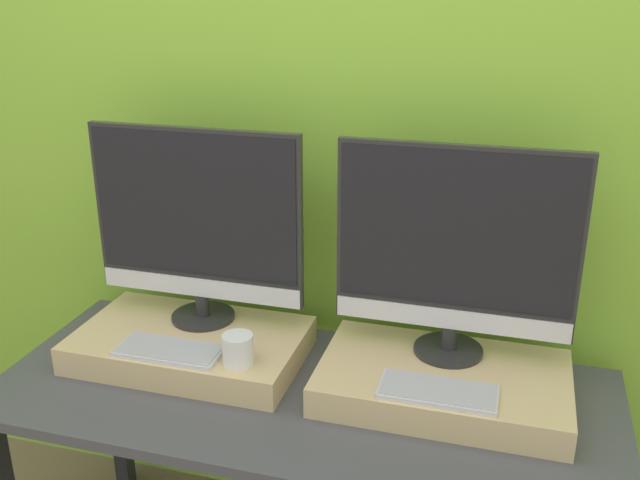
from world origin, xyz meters
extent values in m
cube|color=#8CC638|center=(0.00, 0.76, 1.30)|extent=(8.00, 0.04, 2.60)
cube|color=#47474C|center=(0.00, 0.34, 0.69)|extent=(1.65, 0.69, 0.03)
cube|color=#232328|center=(-0.76, 0.63, 0.34)|extent=(0.05, 0.05, 0.67)
cube|color=#D6B77F|center=(-0.36, 0.42, 0.74)|extent=(0.64, 0.39, 0.08)
cylinder|color=#282828|center=(-0.36, 0.51, 0.79)|extent=(0.18, 0.18, 0.01)
cylinder|color=#282828|center=(-0.36, 0.51, 0.83)|extent=(0.04, 0.04, 0.06)
cube|color=#282828|center=(-0.36, 0.51, 1.11)|extent=(0.62, 0.02, 0.49)
cube|color=black|center=(-0.36, 0.50, 1.14)|extent=(0.59, 0.00, 0.41)
cube|color=silver|center=(-0.36, 0.50, 0.89)|extent=(0.61, 0.00, 0.06)
cube|color=silver|center=(-0.36, 0.30, 0.79)|extent=(0.29, 0.13, 0.01)
cube|color=#B2B2B7|center=(-0.36, 0.30, 0.80)|extent=(0.27, 0.12, 0.00)
cylinder|color=white|center=(-0.16, 0.30, 0.82)|extent=(0.08, 0.08, 0.08)
cube|color=#D6B77F|center=(0.36, 0.42, 0.74)|extent=(0.64, 0.39, 0.08)
cylinder|color=#282828|center=(0.36, 0.51, 0.79)|extent=(0.18, 0.18, 0.01)
cylinder|color=#282828|center=(0.36, 0.51, 0.83)|extent=(0.04, 0.04, 0.06)
cube|color=#282828|center=(0.36, 0.51, 1.11)|extent=(0.62, 0.02, 0.49)
cube|color=black|center=(0.36, 0.50, 1.14)|extent=(0.59, 0.00, 0.41)
cube|color=silver|center=(0.36, 0.50, 0.89)|extent=(0.61, 0.00, 0.06)
cube|color=silver|center=(0.36, 0.30, 0.79)|extent=(0.29, 0.13, 0.01)
cube|color=#B2B2B7|center=(0.36, 0.30, 0.80)|extent=(0.27, 0.12, 0.00)
camera|label=1|loc=(0.49, -1.20, 1.74)|focal=40.00mm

